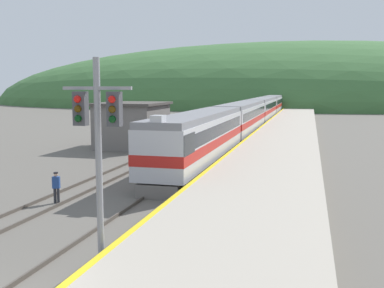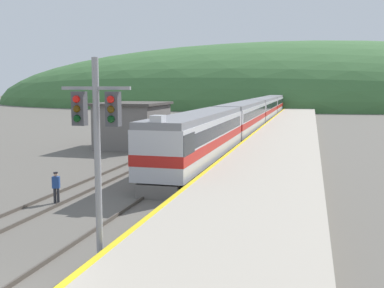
{
  "view_description": "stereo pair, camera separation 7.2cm",
  "coord_description": "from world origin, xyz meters",
  "px_view_note": "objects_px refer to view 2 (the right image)",
  "views": [
    {
      "loc": [
        7.61,
        -8.8,
        5.87
      ],
      "look_at": [
        0.67,
        17.59,
        2.39
      ],
      "focal_mm": 42.0,
      "sensor_mm": 36.0,
      "label": 1
    },
    {
      "loc": [
        7.68,
        -8.78,
        5.87
      ],
      "look_at": [
        0.67,
        17.59,
        2.39
      ],
      "focal_mm": 42.0,
      "sensor_mm": 36.0,
      "label": 2
    }
  ],
  "objects_px": {
    "express_train_lead_car": "(199,138)",
    "signal_mast_main": "(97,137)",
    "carriage_third": "(263,109)",
    "carriage_fourth": "(274,104)",
    "carriage_second": "(243,118)",
    "track_worker": "(56,186)"
  },
  "relations": [
    {
      "from": "express_train_lead_car",
      "to": "signal_mast_main",
      "type": "xyz_separation_m",
      "value": [
        1.51,
        -18.81,
        2.17
      ]
    },
    {
      "from": "carriage_third",
      "to": "carriage_fourth",
      "type": "bearing_deg",
      "value": 90.0
    },
    {
      "from": "carriage_fourth",
      "to": "carriage_second",
      "type": "bearing_deg",
      "value": -90.0
    },
    {
      "from": "express_train_lead_car",
      "to": "carriage_fourth",
      "type": "xyz_separation_m",
      "value": [
        0.0,
        66.29,
        -0.01
      ]
    },
    {
      "from": "carriage_fourth",
      "to": "track_worker",
      "type": "height_order",
      "value": "carriage_fourth"
    },
    {
      "from": "carriage_fourth",
      "to": "signal_mast_main",
      "type": "xyz_separation_m",
      "value": [
        1.51,
        -85.1,
        2.19
      ]
    },
    {
      "from": "carriage_second",
      "to": "carriage_third",
      "type": "height_order",
      "value": "same"
    },
    {
      "from": "carriage_fourth",
      "to": "track_worker",
      "type": "bearing_deg",
      "value": -93.47
    },
    {
      "from": "carriage_third",
      "to": "signal_mast_main",
      "type": "distance_m",
      "value": 62.75
    },
    {
      "from": "express_train_lead_car",
      "to": "track_worker",
      "type": "xyz_separation_m",
      "value": [
        -4.7,
        -11.18,
        -1.32
      ]
    },
    {
      "from": "carriage_second",
      "to": "signal_mast_main",
      "type": "distance_m",
      "value": 40.38
    },
    {
      "from": "express_train_lead_car",
      "to": "carriage_fourth",
      "type": "relative_size",
      "value": 0.89
    },
    {
      "from": "carriage_third",
      "to": "carriage_fourth",
      "type": "relative_size",
      "value": 1.0
    },
    {
      "from": "carriage_third",
      "to": "track_worker",
      "type": "height_order",
      "value": "carriage_third"
    },
    {
      "from": "carriage_second",
      "to": "carriage_fourth",
      "type": "distance_m",
      "value": 44.81
    },
    {
      "from": "express_train_lead_car",
      "to": "signal_mast_main",
      "type": "height_order",
      "value": "signal_mast_main"
    },
    {
      "from": "carriage_second",
      "to": "carriage_third",
      "type": "bearing_deg",
      "value": 90.0
    },
    {
      "from": "carriage_second",
      "to": "carriage_third",
      "type": "distance_m",
      "value": 22.4
    },
    {
      "from": "carriage_fourth",
      "to": "carriage_third",
      "type": "bearing_deg",
      "value": -90.0
    },
    {
      "from": "express_train_lead_car",
      "to": "carriage_fourth",
      "type": "bearing_deg",
      "value": 90.0
    },
    {
      "from": "track_worker",
      "to": "carriage_second",
      "type": "bearing_deg",
      "value": 81.81
    },
    {
      "from": "carriage_second",
      "to": "carriage_third",
      "type": "xyz_separation_m",
      "value": [
        0.0,
        22.4,
        0.0
      ]
    }
  ]
}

